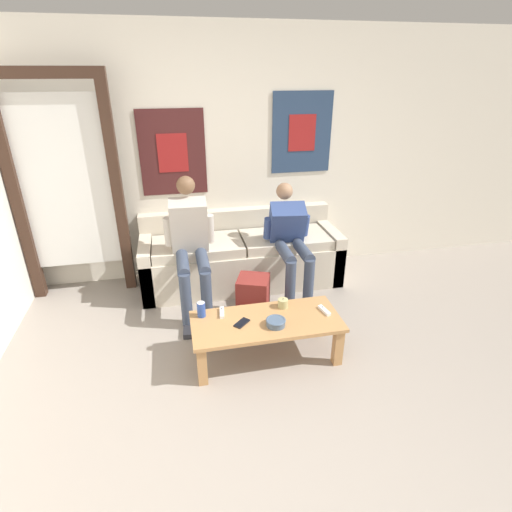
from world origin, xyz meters
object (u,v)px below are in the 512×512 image
(coffee_table, at_px, (266,326))
(ceramic_bowl, at_px, (276,322))
(drink_can_blue, at_px, (201,309))
(cell_phone, at_px, (242,323))
(couch, at_px, (241,257))
(game_controller_near_left, at_px, (222,312))
(person_seated_adult, at_px, (191,242))
(backpack, at_px, (253,299))
(person_seated_teen, at_px, (290,239))
(pillar_candle, at_px, (283,303))
(game_controller_near_right, at_px, (324,310))

(coffee_table, xyz_separation_m, ceramic_bowl, (0.05, -0.09, 0.09))
(drink_can_blue, bearing_deg, coffee_table, -18.23)
(cell_phone, bearing_deg, drink_can_blue, 150.14)
(couch, relative_size, game_controller_near_left, 14.16)
(person_seated_adult, xyz_separation_m, ceramic_bowl, (0.56, -0.99, -0.29))
(backpack, bearing_deg, ceramic_bowl, -86.57)
(drink_can_blue, height_order, cell_phone, drink_can_blue)
(drink_can_blue, relative_size, cell_phone, 0.86)
(person_seated_teen, bearing_deg, game_controller_near_left, -135.73)
(ceramic_bowl, height_order, cell_phone, ceramic_bowl)
(person_seated_teen, xyz_separation_m, drink_can_blue, (-0.95, -0.77, -0.20))
(drink_can_blue, xyz_separation_m, cell_phone, (0.29, -0.17, -0.06))
(coffee_table, relative_size, person_seated_teen, 1.05)
(pillar_candle, bearing_deg, cell_phone, -156.49)
(coffee_table, height_order, person_seated_teen, person_seated_teen)
(couch, relative_size, cell_phone, 14.52)
(coffee_table, bearing_deg, person_seated_adult, 119.17)
(person_seated_teen, height_order, game_controller_near_left, person_seated_teen)
(game_controller_near_left, bearing_deg, couch, 72.43)
(coffee_table, bearing_deg, backpack, 88.74)
(person_seated_adult, distance_m, pillar_candle, 1.06)
(coffee_table, bearing_deg, game_controller_near_left, 154.09)
(person_seated_teen, xyz_separation_m, pillar_candle, (-0.28, -0.77, -0.23))
(couch, height_order, backpack, couch)
(ceramic_bowl, bearing_deg, drink_can_blue, 155.37)
(person_seated_teen, height_order, game_controller_near_right, person_seated_teen)
(coffee_table, distance_m, person_seated_adult, 1.11)
(person_seated_adult, height_order, person_seated_teen, person_seated_adult)
(ceramic_bowl, relative_size, pillar_candle, 1.81)
(ceramic_bowl, xyz_separation_m, game_controller_near_left, (-0.38, 0.25, -0.02))
(person_seated_adult, distance_m, game_controller_near_left, 0.83)
(couch, xyz_separation_m, person_seated_adult, (-0.54, -0.39, 0.39))
(ceramic_bowl, distance_m, game_controller_near_right, 0.44)
(couch, distance_m, person_seated_adult, 0.77)
(couch, relative_size, pillar_candle, 24.69)
(backpack, bearing_deg, drink_can_blue, -140.20)
(game_controller_near_right, bearing_deg, person_seated_teen, 91.48)
(drink_can_blue, distance_m, game_controller_near_left, 0.17)
(pillar_candle, xyz_separation_m, drink_can_blue, (-0.66, 0.01, 0.03))
(game_controller_near_right, xyz_separation_m, cell_phone, (-0.68, -0.02, -0.01))
(person_seated_teen, bearing_deg, ceramic_bowl, -111.91)
(coffee_table, bearing_deg, ceramic_bowl, -58.85)
(backpack, distance_m, game_controller_near_left, 0.57)
(coffee_table, height_order, game_controller_near_left, game_controller_near_left)
(coffee_table, distance_m, pillar_candle, 0.25)
(game_controller_near_right, bearing_deg, person_seated_adult, 138.08)
(backpack, xyz_separation_m, pillar_candle, (0.16, -0.42, 0.19))
(game_controller_near_right, bearing_deg, coffee_table, -177.97)
(game_controller_near_right, bearing_deg, drink_can_blue, 171.59)
(person_seated_teen, xyz_separation_m, ceramic_bowl, (-0.41, -1.01, -0.23))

